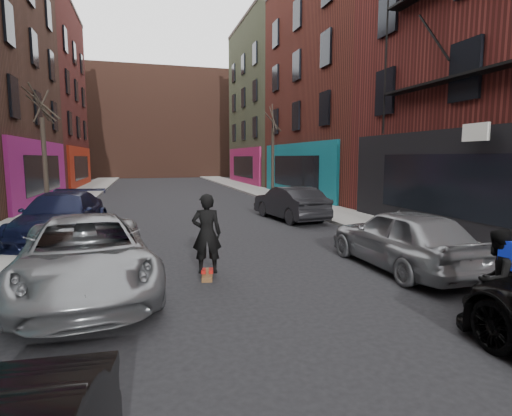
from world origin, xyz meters
TOP-DOWN VIEW (x-y plane):
  - sidewalk_left at (-6.25, 30.00)m, footprint 2.50×84.00m
  - sidewalk_right at (6.25, 30.00)m, footprint 2.50×84.00m
  - buildings_right at (13.50, 16.00)m, footprint 12.00×56.00m
  - building_far at (0.00, 56.00)m, footprint 40.00×10.00m
  - tree_left_far at (-6.20, 18.00)m, footprint 2.00×2.00m
  - tree_right_far at (6.20, 24.00)m, footprint 2.00×2.00m
  - parked_left_far at (-3.20, 6.82)m, footprint 3.04×5.47m
  - parked_left_end at (-4.60, 12.27)m, footprint 2.58×5.31m
  - parked_right_far at (3.68, 6.51)m, footprint 1.74×4.28m
  - parked_right_end at (3.77, 14.22)m, footprint 2.05×4.41m
  - skateboard at (-0.81, 7.09)m, footprint 0.35×0.83m
  - skateboarder at (-0.81, 7.09)m, footprint 0.69×0.52m
  - pedestrian at (3.00, 3.30)m, footprint 0.85×0.73m

SIDE VIEW (x-z plane):
  - skateboard at x=-0.81m, z-range 0.00..0.10m
  - sidewalk_left at x=-6.25m, z-range 0.00..0.13m
  - sidewalk_right at x=6.25m, z-range 0.00..0.13m
  - parked_right_end at x=3.77m, z-range 0.00..1.40m
  - parked_left_far at x=-3.20m, z-range 0.00..1.45m
  - parked_right_far at x=3.68m, z-range 0.00..1.45m
  - parked_left_end at x=-4.60m, z-range 0.00..1.49m
  - pedestrian at x=3.00m, z-range 0.01..1.54m
  - skateboarder at x=-0.81m, z-range 0.10..1.83m
  - tree_left_far at x=-6.20m, z-range 0.13..6.63m
  - tree_right_far at x=6.20m, z-range 0.13..6.93m
  - building_far at x=0.00m, z-range 0.00..14.00m
  - buildings_right at x=13.50m, z-range 0.00..16.00m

